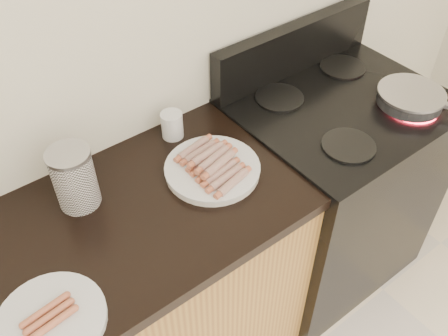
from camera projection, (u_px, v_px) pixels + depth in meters
wall_back at (92, 38)px, 1.40m from camera, size 4.00×0.04×2.60m
stove at (327, 190)px, 2.14m from camera, size 0.76×0.65×0.91m
stove_panel at (294, 48)px, 1.92m from camera, size 0.76×0.06×0.20m
burner_near_left at (349, 146)px, 1.65m from camera, size 0.18×0.18×0.01m
burner_near_right at (413, 108)px, 1.80m from camera, size 0.18×0.18×0.01m
burner_far_left at (279, 98)px, 1.84m from camera, size 0.18×0.18×0.01m
burner_far_right at (343, 67)px, 1.99m from camera, size 0.18×0.18×0.01m
frying_pan at (412, 97)px, 1.79m from camera, size 0.25×0.40×0.05m
main_plate at (212, 170)px, 1.57m from camera, size 0.36×0.36×0.02m
side_plate at (51, 321)px, 1.20m from camera, size 0.31×0.31×0.02m
hotdog_pile at (212, 163)px, 1.55m from camera, size 0.13×0.25×0.05m
plain_sausages at (49, 317)px, 1.19m from camera, size 0.12×0.08×0.02m
canister at (74, 178)px, 1.42m from camera, size 0.13×0.13×0.20m
mug at (172, 125)px, 1.68m from camera, size 0.09×0.09×0.09m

